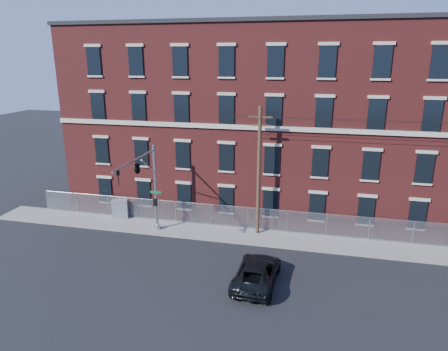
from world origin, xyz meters
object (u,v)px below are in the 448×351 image
Objects in this scene: traffic_signal_mast at (142,175)px; utility_cabinet at (120,209)px; pickup_truck at (257,272)px; utility_pole_near at (259,170)px.

traffic_signal_mast is 7.11m from utility_cabinet.
traffic_signal_mast is 10.77m from pickup_truck.
utility_pole_near is 8.49m from pickup_truck.
traffic_signal_mast is 4.25× the size of utility_cabinet.
utility_cabinet is at bearing -26.79° from pickup_truck.
pickup_truck is 3.23× the size of utility_cabinet.
utility_pole_near is at bearing 23.14° from traffic_signal_mast.
pickup_truck is 15.03m from utility_cabinet.
utility_pole_near reaches higher than traffic_signal_mast.
utility_pole_near reaches higher than pickup_truck.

